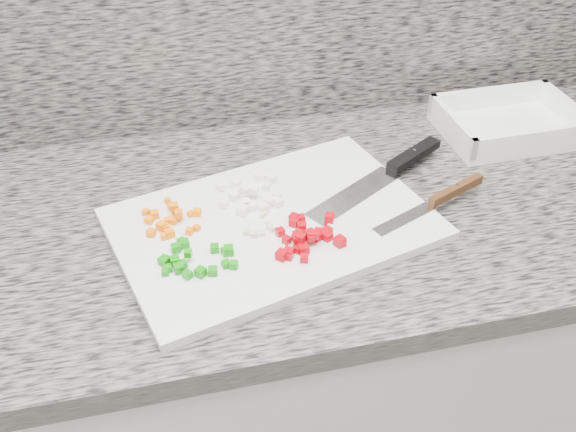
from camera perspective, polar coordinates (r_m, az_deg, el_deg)
The scene contains 11 objects.
cabinet at distance 1.42m, azimuth -2.01°, elevation -14.72°, with size 3.92×0.62×0.86m, color silver.
countertop at distance 1.09m, azimuth -2.52°, elevation -0.30°, with size 3.96×0.64×0.04m, color #66605A.
cutting_board at distance 1.04m, azimuth -1.33°, elevation -0.72°, with size 0.49×0.33×0.02m, color white.
carrot_pile at distance 1.04m, azimuth -10.45°, elevation -0.23°, with size 0.10×0.10×0.02m.
onion_pile at distance 1.08m, azimuth -3.18°, elevation 1.95°, with size 0.11×0.11×0.03m.
green_pepper_pile at distance 0.96m, azimuth -8.28°, elevation -3.81°, with size 0.12×0.09×0.02m.
red_pepper_pile at distance 0.99m, azimuth 1.84°, elevation -1.87°, with size 0.12×0.11×0.02m.
garlic_pile at distance 1.01m, azimuth -2.48°, elevation -1.05°, with size 0.05×0.06×0.01m.
chef_knife at distance 1.16m, azimuth 9.44°, elevation 4.24°, with size 0.30×0.20×0.02m.
paring_knife at distance 1.10m, azimuth 13.65°, elevation 1.65°, with size 0.23×0.11×0.02m.
tray at distance 1.35m, azimuth 19.05°, elevation 7.69°, with size 0.27×0.19×0.05m.
Camera 1 is at (-0.15, 0.60, 1.56)m, focal length 40.00 mm.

